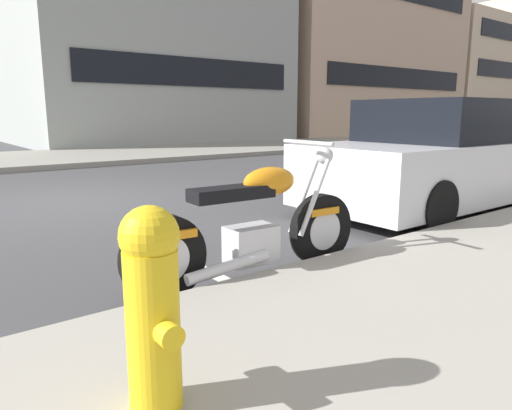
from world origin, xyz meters
TOP-DOWN VIEW (x-y plane):
  - ground_plane at (0.00, 0.00)m, footprint 260.00×260.00m
  - sidewalk_far_curb at (12.00, 6.99)m, footprint 120.00×5.00m
  - parking_stall_stripe at (0.00, -3.89)m, footprint 0.12×2.20m
  - parked_motorcycle at (0.20, -4.40)m, footprint 2.16×0.62m
  - parked_car_near_corner at (4.26, -3.64)m, footprint 4.58×1.90m
  - fire_hydrant at (-1.27, -5.66)m, footprint 0.24×0.36m
  - townhouse_behind_pole at (20.91, 14.71)m, footprint 13.84×10.92m
  - townhouse_corner_block at (34.74, 13.77)m, footprint 13.04×9.04m

SIDE VIEW (x-z plane):
  - ground_plane at x=0.00m, z-range 0.00..0.00m
  - parking_stall_stripe at x=0.00m, z-range 0.00..0.01m
  - sidewalk_far_curb at x=12.00m, z-range 0.00..0.14m
  - parked_motorcycle at x=0.20m, z-range -0.13..0.99m
  - fire_hydrant at x=-1.27m, z-range 0.17..1.02m
  - parked_car_near_corner at x=4.26m, z-range -0.05..1.48m
  - townhouse_corner_block at x=34.74m, z-range 0.00..8.23m
  - townhouse_behind_pole at x=20.91m, z-range 0.00..14.91m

